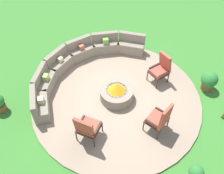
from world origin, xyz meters
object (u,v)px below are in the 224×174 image
at_px(lounge_chair_front_left, 87,127).
at_px(potted_plant_2, 195,174).
at_px(potted_plant_0, 209,80).
at_px(lounge_chair_back_left, 161,68).
at_px(lounge_chair_front_right, 160,118).
at_px(curved_stone_bench, 79,64).
at_px(fire_pit, 117,93).

relative_size(lounge_chair_front_left, potted_plant_2, 1.65).
bearing_deg(potted_plant_0, lounge_chair_back_left, 120.27).
relative_size(lounge_chair_front_right, potted_plant_0, 1.52).
relative_size(lounge_chair_back_left, potted_plant_2, 1.62).
relative_size(lounge_chair_front_right, lounge_chair_back_left, 1.00).
height_order(curved_stone_bench, potted_plant_2, curved_stone_bench).
height_order(lounge_chair_front_right, potted_plant_2, lounge_chair_front_right).
height_order(lounge_chair_front_left, potted_plant_2, lounge_chair_front_left).
bearing_deg(potted_plant_2, lounge_chair_back_left, 49.57).
height_order(lounge_chair_front_right, lounge_chair_back_left, lounge_chair_front_right).
distance_m(lounge_chair_front_right, potted_plant_2, 1.69).
bearing_deg(lounge_chair_back_left, lounge_chair_front_right, 137.54).
distance_m(lounge_chair_front_right, lounge_chair_back_left, 2.06).
xyz_separation_m(curved_stone_bench, potted_plant_2, (-0.76, -5.13, 0.01)).
bearing_deg(lounge_chair_front_right, potted_plant_2, -116.42).
xyz_separation_m(fire_pit, lounge_chair_front_right, (-0.06, -1.71, 0.30)).
bearing_deg(lounge_chair_front_right, curved_stone_bench, 83.36).
height_order(curved_stone_bench, potted_plant_0, curved_stone_bench).
bearing_deg(lounge_chair_back_left, lounge_chair_front_left, 100.73).
bearing_deg(fire_pit, curved_stone_bench, 87.71).
bearing_deg(curved_stone_bench, fire_pit, -92.29).
bearing_deg(fire_pit, lounge_chair_front_right, -92.12).
bearing_deg(lounge_chair_front_left, potted_plant_2, -0.78).
xyz_separation_m(lounge_chair_front_left, lounge_chair_front_right, (1.61, -1.29, -0.01)).
height_order(curved_stone_bench, lounge_chair_front_left, lounge_chair_front_left).
height_order(fire_pit, lounge_chair_back_left, lounge_chair_back_left).
relative_size(curved_stone_bench, potted_plant_0, 6.77).
bearing_deg(lounge_chair_back_left, fire_pit, 84.48).
bearing_deg(lounge_chair_front_left, lounge_chair_front_right, 31.37).
relative_size(curved_stone_bench, lounge_chair_back_left, 4.45).
height_order(lounge_chair_front_left, potted_plant_0, lounge_chair_front_left).
xyz_separation_m(curved_stone_bench, lounge_chair_front_left, (-1.74, -2.29, 0.26)).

